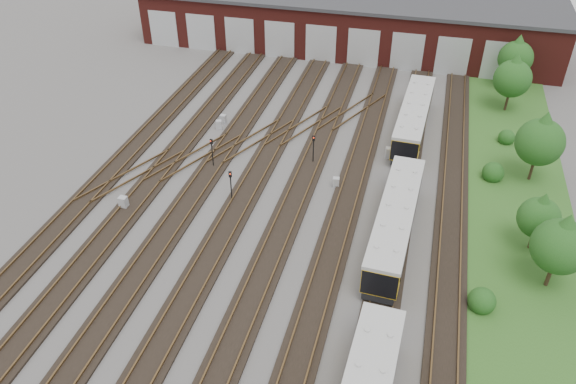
# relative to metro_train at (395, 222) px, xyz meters

# --- Properties ---
(ground) EXTENTS (120.00, 120.00, 0.00)m
(ground) POSITION_rel_metro_train_xyz_m (-10.00, -3.38, -1.73)
(ground) COLOR #423F3D
(ground) RESTS_ON ground
(track_network) EXTENTS (30.40, 70.00, 0.33)m
(track_network) POSITION_rel_metro_train_xyz_m (-10.17, -2.79, -1.62)
(track_network) COLOR black
(track_network) RESTS_ON ground
(maintenance_shed) EXTENTS (51.00, 12.50, 6.35)m
(maintenance_shed) POSITION_rel_metro_train_xyz_m (-10.01, 36.60, 1.48)
(maintenance_shed) COLOR #521814
(maintenance_shed) RESTS_ON ground
(grass_verge) EXTENTS (8.00, 55.00, 0.05)m
(grass_verge) POSITION_rel_metro_train_xyz_m (9.00, 6.62, -1.70)
(grass_verge) COLOR #284E1A
(grass_verge) RESTS_ON ground
(metro_train) EXTENTS (2.94, 45.30, 2.73)m
(metro_train) POSITION_rel_metro_train_xyz_m (0.00, 0.00, 0.00)
(metro_train) COLOR black
(metro_train) RESTS_ON ground
(signal_mast_0) EXTENTS (0.28, 0.27, 2.75)m
(signal_mast_0) POSITION_rel_metro_train_xyz_m (-12.79, 1.57, 0.05)
(signal_mast_0) COLOR black
(signal_mast_0) RESTS_ON ground
(signal_mast_1) EXTENTS (0.25, 0.24, 2.75)m
(signal_mast_1) POSITION_rel_metro_train_xyz_m (-15.96, 5.77, 0.03)
(signal_mast_1) COLOR black
(signal_mast_1) RESTS_ON ground
(signal_mast_2) EXTENTS (0.26, 0.24, 2.70)m
(signal_mast_2) POSITION_rel_metro_train_xyz_m (-7.85, 8.61, 0.02)
(signal_mast_2) COLOR black
(signal_mast_2) RESTS_ON ground
(signal_mast_3) EXTENTS (0.25, 0.24, 2.54)m
(signal_mast_3) POSITION_rel_metro_train_xyz_m (-1.02, -0.51, -0.09)
(signal_mast_3) COLOR black
(signal_mast_3) RESTS_ON ground
(relay_cabinet_0) EXTENTS (0.63, 0.53, 1.03)m
(relay_cabinet_0) POSITION_rel_metro_train_xyz_m (-20.52, -1.48, -1.21)
(relay_cabinet_0) COLOR #9C9EA1
(relay_cabinet_0) RESTS_ON ground
(relay_cabinet_1) EXTENTS (0.59, 0.51, 0.90)m
(relay_cabinet_1) POSITION_rel_metro_train_xyz_m (-17.84, 13.32, -1.28)
(relay_cabinet_1) COLOR #9C9EA1
(relay_cabinet_1) RESTS_ON ground
(relay_cabinet_2) EXTENTS (0.63, 0.57, 0.89)m
(relay_cabinet_2) POSITION_rel_metro_train_xyz_m (-17.85, 12.19, -1.28)
(relay_cabinet_2) COLOR #9C9EA1
(relay_cabinet_2) RESTS_ON ground
(relay_cabinet_3) EXTENTS (0.69, 0.61, 1.03)m
(relay_cabinet_3) POSITION_rel_metro_train_xyz_m (-1.60, 11.12, -1.22)
(relay_cabinet_3) COLOR #9C9EA1
(relay_cabinet_3) RESTS_ON ground
(relay_cabinet_4) EXTENTS (0.57, 0.49, 0.86)m
(relay_cabinet_4) POSITION_rel_metro_train_xyz_m (-5.24, 5.58, -1.30)
(relay_cabinet_4) COLOR #9C9EA1
(relay_cabinet_4) RESTS_ON ground
(tree_0) EXTENTS (3.60, 3.60, 5.96)m
(tree_0) POSITION_rel_metro_train_xyz_m (9.33, 28.85, 2.10)
(tree_0) COLOR #302315
(tree_0) RESTS_ON ground
(tree_1) EXTENTS (3.64, 3.64, 6.04)m
(tree_1) POSITION_rel_metro_train_xyz_m (8.71, 23.23, 2.15)
(tree_1) COLOR #302315
(tree_1) RESTS_ON ground
(tree_2) EXTENTS (3.81, 3.81, 6.32)m
(tree_2) POSITION_rel_metro_train_xyz_m (10.07, 10.76, 2.33)
(tree_2) COLOR #302315
(tree_2) RESTS_ON ground
(tree_3) EXTENTS (2.87, 2.87, 4.76)m
(tree_3) POSITION_rel_metro_train_xyz_m (9.41, 1.69, 1.33)
(tree_3) COLOR #302315
(tree_3) RESTS_ON ground
(tree_4) EXTENTS (3.55, 3.55, 5.88)m
(tree_4) POSITION_rel_metro_train_xyz_m (10.16, -1.91, 2.05)
(tree_4) COLOR #302315
(tree_4) RESTS_ON ground
(bush_0) EXTENTS (1.72, 1.72, 1.72)m
(bush_0) POSITION_rel_metro_train_xyz_m (6.00, -5.05, -0.87)
(bush_0) COLOR #154313
(bush_0) RESTS_ON ground
(bush_1) EXTENTS (1.78, 1.78, 1.78)m
(bush_1) POSITION_rel_metro_train_xyz_m (7.09, 10.06, -0.84)
(bush_1) COLOR #154313
(bush_1) RESTS_ON ground
(bush_2) EXTENTS (1.49, 1.49, 1.49)m
(bush_2) POSITION_rel_metro_train_xyz_m (8.48, 16.57, -0.98)
(bush_2) COLOR #154313
(bush_2) RESTS_ON ground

